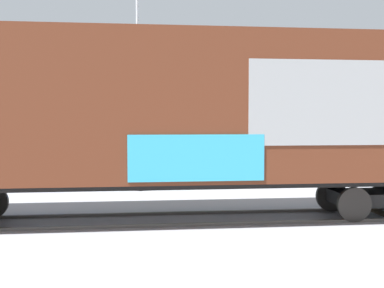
{
  "coord_description": "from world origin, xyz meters",
  "views": [
    {
      "loc": [
        -2.37,
        -11.92,
        2.69
      ],
      "look_at": [
        -0.63,
        0.85,
        1.99
      ],
      "focal_mm": 42.48,
      "sensor_mm": 36.0,
      "label": 1
    }
  ],
  "objects": [
    {
      "name": "track",
      "position": [
        -1.17,
        -0.0,
        0.04
      ],
      "size": [
        60.02,
        3.22,
        0.08
      ],
      "color": "#4C4742",
      "rests_on": "ground_plane"
    },
    {
      "name": "freight_car",
      "position": [
        -1.35,
        -0.0,
        2.92
      ],
      "size": [
        17.15,
        3.29,
        5.1
      ],
      "color": "#5B2B19",
      "rests_on": "ground_plane"
    },
    {
      "name": "parked_car_green",
      "position": [
        -0.56,
        6.16,
        0.85
      ],
      "size": [
        4.59,
        2.17,
        1.7
      ],
      "color": "#1E5933",
      "rests_on": "ground_plane"
    },
    {
      "name": "parked_car_blue",
      "position": [
        -5.6,
        6.54,
        0.85
      ],
      "size": [
        4.45,
        2.16,
        1.68
      ],
      "color": "navy",
      "rests_on": "ground_plane"
    },
    {
      "name": "hillside",
      "position": [
        -0.01,
        75.1,
        4.15
      ],
      "size": [
        127.03,
        38.39,
        13.15
      ],
      "color": "gray",
      "rests_on": "ground_plane"
    },
    {
      "name": "flagpole",
      "position": [
        -1.82,
        10.31,
        6.31
      ],
      "size": [
        1.26,
        0.93,
        10.15
      ],
      "color": "silver",
      "rests_on": "ground_plane"
    },
    {
      "name": "ground_plane",
      "position": [
        0.0,
        0.0,
        0.0
      ],
      "size": [
        260.0,
        260.0,
        0.0
      ],
      "primitive_type": "plane",
      "color": "#B2B5BC"
    }
  ]
}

